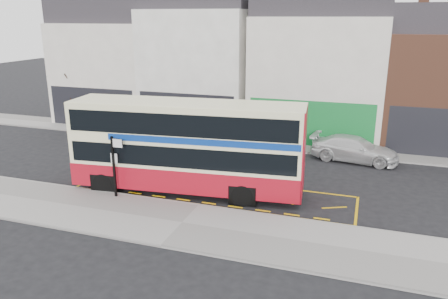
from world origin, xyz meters
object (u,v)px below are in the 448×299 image
(bus_stop_post, at_px, (115,161))
(car_silver, at_px, (148,129))
(car_grey, at_px, (245,141))
(street_tree_right, at_px, (376,93))
(double_decker_bus, at_px, (188,146))
(car_white, at_px, (354,149))
(street_tree_left, at_px, (74,79))

(bus_stop_post, distance_m, car_silver, 11.22)
(car_grey, bearing_deg, bus_stop_post, 150.36)
(car_silver, xyz_separation_m, street_tree_right, (15.47, 2.72, 3.03))
(car_silver, height_order, street_tree_right, street_tree_right)
(double_decker_bus, xyz_separation_m, car_white, (7.72, 7.71, -1.65))
(car_silver, relative_size, street_tree_right, 0.70)
(car_silver, height_order, car_white, car_white)
(car_silver, bearing_deg, street_tree_left, 83.43)
(double_decker_bus, xyz_separation_m, street_tree_right, (8.71, 11.12, 1.26))
(bus_stop_post, height_order, car_white, bus_stop_post)
(bus_stop_post, xyz_separation_m, street_tree_left, (-11.37, 12.54, 1.73))
(double_decker_bus, bearing_deg, bus_stop_post, -150.50)
(car_white, xyz_separation_m, street_tree_right, (0.99, 3.41, 2.92))
(car_grey, relative_size, street_tree_left, 0.76)
(double_decker_bus, bearing_deg, street_tree_left, 137.89)
(double_decker_bus, relative_size, car_silver, 3.12)
(street_tree_left, relative_size, street_tree_right, 1.00)
(car_white, relative_size, street_tree_left, 0.96)
(car_grey, bearing_deg, double_decker_bus, 165.33)
(car_grey, relative_size, car_white, 0.79)
(double_decker_bus, bearing_deg, car_silver, 123.04)
(street_tree_left, height_order, street_tree_right, street_tree_left)
(street_tree_right, bearing_deg, car_silver, -170.02)
(street_tree_left, bearing_deg, car_silver, -15.52)
(street_tree_right, bearing_deg, bus_stop_post, -131.40)
(car_silver, bearing_deg, car_grey, -87.28)
(bus_stop_post, relative_size, street_tree_right, 0.56)
(bus_stop_post, distance_m, car_grey, 10.40)
(car_silver, distance_m, car_white, 14.51)
(bus_stop_post, height_order, street_tree_right, street_tree_right)
(car_white, bearing_deg, double_decker_bus, 142.07)
(car_grey, xyz_separation_m, car_white, (6.90, 0.14, 0.08))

